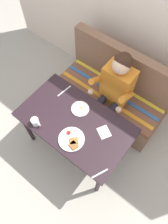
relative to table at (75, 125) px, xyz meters
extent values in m
plane|color=#ACA698|center=(0.00, 0.00, -0.65)|extent=(8.00, 8.00, 0.00)
cube|color=beige|center=(0.00, 1.27, 0.65)|extent=(4.40, 0.10, 2.60)
cube|color=black|center=(0.00, 0.00, 0.06)|extent=(1.20, 0.70, 0.04)
cylinder|color=black|center=(-0.54, -0.29, -0.30)|extent=(0.05, 0.05, 0.69)
cylinder|color=black|center=(0.54, -0.29, -0.30)|extent=(0.05, 0.05, 0.69)
cylinder|color=black|center=(-0.54, 0.29, -0.30)|extent=(0.05, 0.05, 0.69)
cylinder|color=black|center=(0.54, 0.29, -0.30)|extent=(0.05, 0.05, 0.69)
cube|color=brown|center=(0.00, 0.72, -0.45)|extent=(1.44, 0.56, 0.40)
cube|color=brown|center=(0.00, 0.72, -0.22)|extent=(1.40, 0.52, 0.06)
cube|color=brown|center=(0.00, 0.94, 0.08)|extent=(1.44, 0.12, 0.54)
cube|color=orange|center=(0.00, 0.58, -0.18)|extent=(1.38, 0.05, 0.01)
cube|color=#336099|center=(0.00, 0.72, -0.18)|extent=(1.38, 0.05, 0.01)
cube|color=yellow|center=(0.00, 0.86, -0.18)|extent=(1.38, 0.05, 0.01)
cube|color=orange|center=(0.09, 0.66, 0.11)|extent=(0.34, 0.22, 0.48)
sphere|color=#DBAD89|center=(0.09, 0.64, 0.44)|extent=(0.19, 0.19, 0.19)
sphere|color=#331E14|center=(0.09, 0.67, 0.47)|extent=(0.19, 0.19, 0.19)
cylinder|color=orange|center=(-0.10, 0.52, 0.18)|extent=(0.07, 0.29, 0.23)
cylinder|color=orange|center=(0.28, 0.52, 0.18)|extent=(0.07, 0.29, 0.23)
sphere|color=#DBAD89|center=(-0.10, 0.40, 0.08)|extent=(0.07, 0.07, 0.07)
sphere|color=#DBAD89|center=(0.28, 0.40, 0.08)|extent=(0.07, 0.07, 0.07)
cylinder|color=#232333|center=(0.00, 0.49, -0.13)|extent=(0.09, 0.34, 0.09)
cylinder|color=#232333|center=(0.00, 0.32, -0.39)|extent=(0.08, 0.08, 0.52)
cube|color=black|center=(0.00, 0.26, -0.62)|extent=(0.09, 0.20, 0.05)
cylinder|color=#232333|center=(0.17, 0.49, -0.13)|extent=(0.09, 0.34, 0.09)
cylinder|color=#232333|center=(0.17, 0.32, -0.39)|extent=(0.08, 0.08, 0.52)
cube|color=black|center=(0.17, 0.26, -0.62)|extent=(0.09, 0.20, 0.05)
cylinder|color=white|center=(0.10, -0.18, 0.09)|extent=(0.26, 0.26, 0.02)
cube|color=#96612E|center=(0.14, -0.18, 0.11)|extent=(0.10, 0.10, 0.02)
cube|color=#945729|center=(0.16, -0.22, 0.11)|extent=(0.09, 0.08, 0.02)
sphere|color=red|center=(0.04, -0.15, 0.12)|extent=(0.04, 0.04, 0.04)
ellipsoid|color=#CC6623|center=(0.15, -0.22, 0.11)|extent=(0.06, 0.05, 0.02)
cylinder|color=white|center=(-0.05, 0.15, 0.09)|extent=(0.19, 0.19, 0.01)
ellipsoid|color=white|center=(-0.05, 0.15, 0.10)|extent=(0.09, 0.08, 0.01)
sphere|color=yellow|center=(-0.05, 0.16, 0.11)|extent=(0.03, 0.03, 0.03)
cylinder|color=white|center=(-0.31, -0.27, 0.13)|extent=(0.08, 0.08, 0.09)
cylinder|color=brown|center=(-0.31, -0.27, 0.16)|extent=(0.07, 0.07, 0.01)
torus|color=white|center=(-0.25, -0.27, 0.13)|extent=(0.05, 0.01, 0.05)
cube|color=white|center=(0.31, 0.08, 0.09)|extent=(0.17, 0.16, 0.01)
cube|color=silver|center=(0.52, -0.28, 0.08)|extent=(0.08, 0.16, 0.00)
cube|color=silver|center=(-0.34, 0.22, 0.08)|extent=(0.04, 0.20, 0.00)
camera|label=1|loc=(0.67, -0.71, 2.02)|focal=33.27mm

